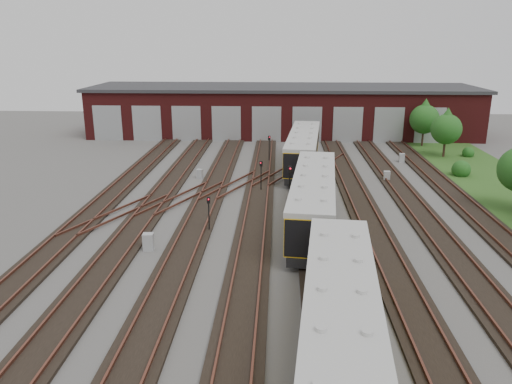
{
  "coord_description": "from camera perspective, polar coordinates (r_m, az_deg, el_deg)",
  "views": [
    {
      "loc": [
        -0.37,
        -27.56,
        12.31
      ],
      "look_at": [
        -1.97,
        5.98,
        2.0
      ],
      "focal_mm": 35.0,
      "sensor_mm": 36.0,
      "label": 1
    }
  ],
  "objects": [
    {
      "name": "bush_2",
      "position": [
        59.22,
        23.11,
        4.32
      ],
      "size": [
        1.26,
        1.26,
        1.26
      ],
      "primitive_type": "sphere",
      "color": "#154C16",
      "rests_on": "ground"
    },
    {
      "name": "relay_cabinet_3",
      "position": [
        46.59,
        14.71,
        1.77
      ],
      "size": [
        0.58,
        0.49,
        0.92
      ],
      "primitive_type": "cube",
      "rotation": [
        0.0,
        0.0,
        -0.06
      ],
      "color": "#999C9E",
      "rests_on": "ground"
    },
    {
      "name": "signal_mast_2",
      "position": [
        51.96,
        1.52,
        5.37
      ],
      "size": [
        0.26,
        0.25,
        2.77
      ],
      "rotation": [
        0.0,
        0.0,
        0.32
      ],
      "color": "black",
      "rests_on": "ground"
    },
    {
      "name": "relay_cabinet_1",
      "position": [
        46.25,
        -6.45,
        2.08
      ],
      "size": [
        0.61,
        0.55,
        0.87
      ],
      "primitive_type": "cube",
      "rotation": [
        0.0,
        0.0,
        -0.26
      ],
      "color": "#999C9E",
      "rests_on": "ground"
    },
    {
      "name": "signal_mast_3",
      "position": [
        36.69,
        3.86,
        1.05
      ],
      "size": [
        0.3,
        0.28,
        3.47
      ],
      "rotation": [
        0.0,
        0.0,
        0.3
      ],
      "color": "black",
      "rests_on": "ground"
    },
    {
      "name": "relay_cabinet_0",
      "position": [
        31.1,
        -12.19,
        -5.59
      ],
      "size": [
        0.68,
        0.58,
        1.07
      ],
      "primitive_type": "cube",
      "rotation": [
        0.0,
        0.0,
        0.08
      ],
      "color": "#999C9E",
      "rests_on": "ground"
    },
    {
      "name": "signal_mast_1",
      "position": [
        41.61,
        0.58,
        2.29
      ],
      "size": [
        0.26,
        0.25,
        2.64
      ],
      "rotation": [
        0.0,
        0.0,
        -0.41
      ],
      "color": "black",
      "rests_on": "ground"
    },
    {
      "name": "relay_cabinet_2",
      "position": [
        33.16,
        6.78,
        -3.79
      ],
      "size": [
        0.84,
        0.77,
        1.14
      ],
      "primitive_type": "cube",
      "rotation": [
        0.0,
        0.0,
        -0.35
      ],
      "color": "#999C9E",
      "rests_on": "ground"
    },
    {
      "name": "signal_mast_0",
      "position": [
        32.97,
        -5.42,
        -2.01
      ],
      "size": [
        0.24,
        0.22,
        2.44
      ],
      "rotation": [
        0.0,
        0.0,
        0.21
      ],
      "color": "black",
      "rests_on": "ground"
    },
    {
      "name": "tree_0",
      "position": [
        62.85,
        18.73,
        8.27
      ],
      "size": [
        3.43,
        3.43,
        5.69
      ],
      "color": "#372118",
      "rests_on": "ground"
    },
    {
      "name": "maintenance_shed",
      "position": [
        68.14,
        3.05,
        9.37
      ],
      "size": [
        51.0,
        12.5,
        6.35
      ],
      "color": "#511414",
      "rests_on": "ground"
    },
    {
      "name": "relay_cabinet_4",
      "position": [
        54.26,
        16.32,
        3.76
      ],
      "size": [
        0.6,
        0.52,
        0.92
      ],
      "primitive_type": "cube",
      "rotation": [
        0.0,
        0.0,
        -0.11
      ],
      "color": "#999C9E",
      "rests_on": "ground"
    },
    {
      "name": "tree_1",
      "position": [
        57.58,
        20.96,
        7.11
      ],
      "size": [
        3.25,
        3.25,
        5.39
      ],
      "color": "#372118",
      "rests_on": "ground"
    },
    {
      "name": "metro_train",
      "position": [
        34.14,
        6.58,
        -0.7
      ],
      "size": [
        4.22,
        47.55,
        3.17
      ],
      "rotation": [
        0.0,
        0.0,
        -0.1
      ],
      "color": "black",
      "rests_on": "ground"
    },
    {
      "name": "ground",
      "position": [
        30.19,
        3.21,
        -7.03
      ],
      "size": [
        120.0,
        120.0,
        0.0
      ],
      "primitive_type": "plane",
      "color": "#464441",
      "rests_on": "ground"
    },
    {
      "name": "bush_1",
      "position": [
        50.51,
        22.43,
        2.67
      ],
      "size": [
        1.73,
        1.73,
        1.73
      ],
      "primitive_type": "sphere",
      "color": "#154C16",
      "rests_on": "ground"
    },
    {
      "name": "track_network",
      "position": [
        30.68,
        2.89,
        -6.39
      ],
      "size": [
        30.4,
        70.0,
        0.33
      ],
      "color": "black",
      "rests_on": "ground"
    }
  ]
}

